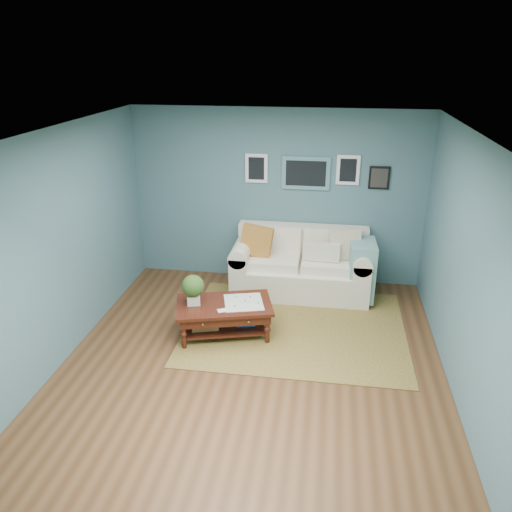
# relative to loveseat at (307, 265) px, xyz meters

# --- Properties ---
(room_shell) EXTENTS (5.00, 5.02, 2.70)m
(room_shell) POSITION_rel_loveseat_xyz_m (-0.51, -1.97, 0.92)
(room_shell) COLOR brown
(room_shell) RESTS_ON ground
(area_rug) EXTENTS (2.91, 2.33, 0.01)m
(area_rug) POSITION_rel_loveseat_xyz_m (-0.08, -1.11, -0.43)
(area_rug) COLOR #564118
(area_rug) RESTS_ON ground
(loveseat) EXTENTS (2.11, 0.96, 1.08)m
(loveseat) POSITION_rel_loveseat_xyz_m (0.00, 0.00, 0.00)
(loveseat) COLOR white
(loveseat) RESTS_ON ground
(coffee_table) EXTENTS (1.36, 1.00, 0.85)m
(coffee_table) POSITION_rel_loveseat_xyz_m (-1.05, -1.43, -0.06)
(coffee_table) COLOR black
(coffee_table) RESTS_ON ground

